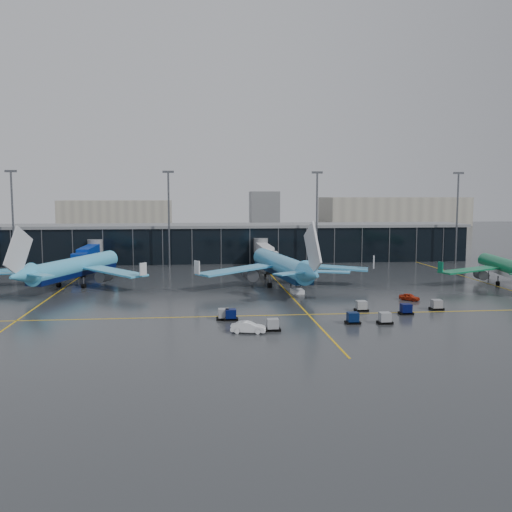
{
  "coord_description": "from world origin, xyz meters",
  "views": [
    {
      "loc": [
        -7.53,
        -103.21,
        18.87
      ],
      "look_at": [
        5.0,
        18.0,
        6.0
      ],
      "focal_mm": 40.0,
      "sensor_mm": 36.0,
      "label": 1
    }
  ],
  "objects": [
    {
      "name": "airliner_arkefly",
      "position": [
        -32.93,
        18.41,
        6.43
      ],
      "size": [
        48.2,
        51.4,
        12.85
      ],
      "primitive_type": null,
      "rotation": [
        0.0,
        0.0,
        -0.33
      ],
      "color": "#45B4E4",
      "rests_on": "ground"
    },
    {
      "name": "ground",
      "position": [
        0.0,
        0.0,
        0.0
      ],
      "size": [
        600.0,
        600.0,
        0.0
      ],
      "primitive_type": "plane",
      "color": "#282B2D",
      "rests_on": "ground"
    },
    {
      "name": "distant_hangars",
      "position": [
        49.94,
        270.08,
        8.79
      ],
      "size": [
        260.0,
        71.0,
        22.0
      ],
      "color": "#B2AD99",
      "rests_on": "ground"
    },
    {
      "name": "jet_bridges",
      "position": [
        -35.0,
        42.99,
        4.55
      ],
      "size": [
        94.0,
        27.5,
        7.2
      ],
      "color": "#595B60",
      "rests_on": "ground"
    },
    {
      "name": "terminal_pier",
      "position": [
        0.0,
        62.0,
        5.42
      ],
      "size": [
        142.0,
        17.0,
        10.7
      ],
      "color": "black",
      "rests_on": "ground"
    },
    {
      "name": "airliner_aer_lingus",
      "position": [
        58.64,
        11.91,
        5.66
      ],
      "size": [
        37.46,
        41.24,
        11.32
      ],
      "primitive_type": null,
      "rotation": [
        0.0,
        0.0,
        -0.15
      ],
      "color": "#0D7041",
      "rests_on": "ground"
    },
    {
      "name": "flood_masts",
      "position": [
        5.0,
        50.0,
        13.81
      ],
      "size": [
        203.0,
        0.5,
        25.5
      ],
      "color": "#595B60",
      "rests_on": "ground"
    },
    {
      "name": "mobile_airstair",
      "position": [
        11.74,
        5.03,
        0.77
      ],
      "size": [
        2.39,
        3.33,
        3.45
      ],
      "rotation": [
        0.0,
        0.0,
        0.06
      ],
      "color": "white",
      "rests_on": "ground"
    },
    {
      "name": "service_van_white",
      "position": [
        -0.67,
        -26.24,
        0.8
      ],
      "size": [
        5.06,
        2.53,
        1.59
      ],
      "primitive_type": "imported",
      "rotation": [
        0.0,
        0.0,
        1.39
      ],
      "color": "white",
      "rests_on": "ground"
    },
    {
      "name": "taxi_lines",
      "position": [
        10.0,
        10.61,
        0.01
      ],
      "size": [
        220.0,
        120.0,
        0.02
      ],
      "color": "gold",
      "rests_on": "ground"
    },
    {
      "name": "service_van_red",
      "position": [
        30.66,
        -4.66,
        0.63
      ],
      "size": [
        3.66,
        3.71,
        1.27
      ],
      "primitive_type": "imported",
      "rotation": [
        0.0,
        0.0,
        0.77
      ],
      "color": "#A7240C",
      "rests_on": "ground"
    },
    {
      "name": "baggage_carts",
      "position": [
        13.59,
        -18.58,
        0.76
      ],
      "size": [
        37.82,
        13.64,
        1.7
      ],
      "color": "black",
      "rests_on": "ground"
    },
    {
      "name": "airliner_klm_near",
      "position": [
        9.98,
        15.11,
        6.81
      ],
      "size": [
        44.6,
        49.21,
        13.62
      ],
      "primitive_type": null,
      "rotation": [
        0.0,
        0.0,
        0.14
      ],
      "color": "#41A3D8",
      "rests_on": "ground"
    }
  ]
}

